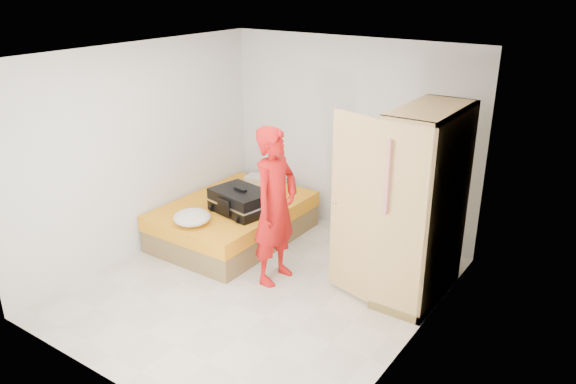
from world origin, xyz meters
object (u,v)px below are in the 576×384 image
Objects in this scene: bed at (234,221)px; suitcase at (241,201)px; round_cushion at (192,217)px; person at (275,206)px; wardrobe at (417,210)px.

suitcase is (0.25, -0.15, 0.39)m from bed.
round_cushion reaches higher than bed.
person reaches higher than bed.
wardrobe is 2.54× the size of suitcase.
person is 1.15m from round_cushion.
wardrobe is 1.54m from person.
person is 4.06× the size of round_cushion.
bed is at bearing 90.35° from round_cushion.
suitcase is 1.84× the size of round_cushion.
round_cushion is at bearing -100.88° from suitcase.
person is 2.21× the size of suitcase.
wardrobe is at bearing -67.37° from person.
bed is 2.44× the size of suitcase.
bed is 1.11× the size of person.
round_cushion is at bearing -89.65° from bed.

